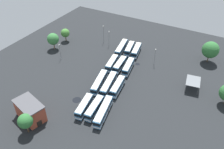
% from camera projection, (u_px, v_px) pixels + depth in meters
% --- Properties ---
extents(ground_plane, '(120.67, 120.67, 0.00)m').
position_uv_depth(ground_plane, '(114.00, 77.00, 100.17)').
color(ground_plane, black).
extents(bus_row0_slot0, '(13.90, 4.98, 3.58)m').
position_uv_depth(bus_row0_slot0, '(121.00, 48.00, 116.11)').
color(bus_row0_slot0, teal).
rests_on(bus_row0_slot0, ground_plane).
extents(bus_row0_slot1, '(10.89, 4.64, 3.58)m').
position_uv_depth(bus_row0_slot1, '(130.00, 49.00, 115.45)').
color(bus_row0_slot1, teal).
rests_on(bus_row0_slot1, ground_plane).
extents(bus_row0_slot2, '(11.30, 4.60, 3.58)m').
position_uv_depth(bus_row0_slot2, '(136.00, 50.00, 114.16)').
color(bus_row0_slot2, teal).
rests_on(bus_row0_slot2, ground_plane).
extents(bus_row1_slot0, '(11.02, 4.30, 3.58)m').
position_uv_depth(bus_row1_slot0, '(112.00, 63.00, 105.36)').
color(bus_row1_slot0, teal).
rests_on(bus_row1_slot0, ground_plane).
extents(bus_row1_slot1, '(10.67, 3.61, 3.58)m').
position_uv_depth(bus_row1_slot1, '(120.00, 65.00, 104.44)').
color(bus_row1_slot1, teal).
rests_on(bus_row1_slot1, ground_plane).
extents(bus_row1_slot2, '(11.18, 4.38, 3.58)m').
position_uv_depth(bus_row1_slot2, '(128.00, 67.00, 103.13)').
color(bus_row1_slot2, teal).
rests_on(bus_row1_slot2, ground_plane).
extents(bus_row2_slot0, '(13.90, 5.43, 3.58)m').
position_uv_depth(bus_row2_slot0, '(99.00, 82.00, 94.62)').
color(bus_row2_slot0, teal).
rests_on(bus_row2_slot0, ground_plane).
extents(bus_row2_slot1, '(13.90, 5.02, 3.58)m').
position_uv_depth(bus_row2_slot1, '(109.00, 84.00, 93.71)').
color(bus_row2_slot1, teal).
rests_on(bus_row2_slot1, ground_plane).
extents(bus_row2_slot2, '(11.26, 4.03, 3.58)m').
position_uv_depth(bus_row2_slot2, '(118.00, 87.00, 92.42)').
color(bus_row2_slot2, teal).
rests_on(bus_row2_slot2, ground_plane).
extents(bus_row3_slot0, '(11.15, 4.46, 3.58)m').
position_uv_depth(bus_row3_slot0, '(84.00, 106.00, 83.72)').
color(bus_row3_slot0, teal).
rests_on(bus_row3_slot0, ground_plane).
extents(bus_row3_slot1, '(11.20, 3.85, 3.58)m').
position_uv_depth(bus_row3_slot1, '(94.00, 108.00, 82.99)').
color(bus_row3_slot1, teal).
rests_on(bus_row3_slot1, ground_plane).
extents(bus_row3_slot2, '(13.90, 5.14, 3.58)m').
position_uv_depth(bus_row3_slot2, '(103.00, 111.00, 81.70)').
color(bus_row3_slot2, teal).
rests_on(bus_row3_slot2, ground_plane).
extents(depot_building, '(9.11, 12.34, 6.75)m').
position_uv_depth(depot_building, '(30.00, 111.00, 79.92)').
color(depot_building, '#99422D').
rests_on(depot_building, ground_plane).
extents(maintenance_shelter, '(7.93, 6.34, 3.77)m').
position_uv_depth(maintenance_shelter, '(193.00, 81.00, 92.42)').
color(maintenance_shelter, slate).
rests_on(maintenance_shelter, ground_plane).
extents(lamp_post_mid_lot, '(0.56, 0.28, 7.88)m').
position_uv_depth(lamp_post_mid_lot, '(109.00, 38.00, 119.25)').
color(lamp_post_mid_lot, slate).
rests_on(lamp_post_mid_lot, ground_plane).
extents(lamp_post_by_building, '(0.56, 0.28, 7.87)m').
position_uv_depth(lamp_post_by_building, '(155.00, 56.00, 105.64)').
color(lamp_post_by_building, slate).
rests_on(lamp_post_by_building, ground_plane).
extents(lamp_post_far_corner, '(0.56, 0.28, 9.14)m').
position_uv_depth(lamp_post_far_corner, '(104.00, 33.00, 121.93)').
color(lamp_post_far_corner, slate).
rests_on(lamp_post_far_corner, ground_plane).
extents(lamp_post_near_entrance, '(0.56, 0.28, 7.69)m').
position_uv_depth(lamp_post_near_entrance, '(60.00, 51.00, 109.13)').
color(lamp_post_near_entrance, slate).
rests_on(lamp_post_near_entrance, ground_plane).
extents(tree_north_edge, '(7.56, 7.56, 10.15)m').
position_uv_depth(tree_north_edge, '(210.00, 50.00, 106.00)').
color(tree_north_edge, brown).
rests_on(tree_north_edge, ground_plane).
extents(tree_west_edge, '(4.86, 4.86, 7.56)m').
position_uv_depth(tree_west_edge, '(25.00, 121.00, 73.87)').
color(tree_west_edge, brown).
rests_on(tree_west_edge, ground_plane).
extents(tree_south_edge, '(4.50, 4.50, 6.86)m').
position_uv_depth(tree_south_edge, '(65.00, 33.00, 122.99)').
color(tree_south_edge, brown).
rests_on(tree_south_edge, ground_plane).
extents(tree_northwest, '(5.79, 5.79, 8.38)m').
position_uv_depth(tree_northwest, '(53.00, 39.00, 115.92)').
color(tree_northwest, brown).
rests_on(tree_northwest, ground_plane).
extents(puddle_centre_drain, '(2.04, 2.04, 0.01)m').
position_uv_depth(puddle_centre_drain, '(138.00, 64.00, 108.16)').
color(puddle_centre_drain, black).
rests_on(puddle_centre_drain, ground_plane).
extents(puddle_near_shelter, '(3.36, 3.36, 0.01)m').
position_uv_depth(puddle_near_shelter, '(77.00, 100.00, 89.01)').
color(puddle_near_shelter, black).
rests_on(puddle_near_shelter, ground_plane).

